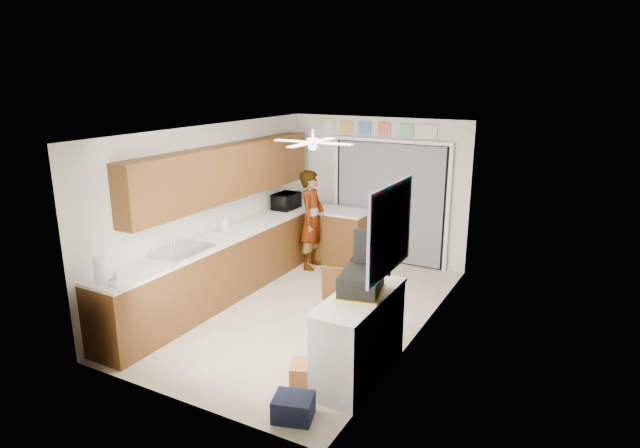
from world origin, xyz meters
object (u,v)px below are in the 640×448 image
at_px(suitcase, 361,282).
at_px(dog, 358,267).
at_px(microwave, 286,201).
at_px(cup, 113,282).
at_px(cardboard_box, 311,375).
at_px(soap_bottle, 225,223).
at_px(navy_crate, 293,408).
at_px(paper_towel_roll, 100,270).
at_px(man, 312,220).

height_order(suitcase, dog, suitcase).
bearing_deg(microwave, cup, -178.26).
bearing_deg(cup, cardboard_box, 15.67).
distance_m(soap_bottle, navy_crate, 3.48).
bearing_deg(navy_crate, paper_towel_roll, -178.84).
distance_m(soap_bottle, man, 1.66).
relative_size(paper_towel_roll, dog, 0.51).
bearing_deg(microwave, soap_bottle, 177.32).
relative_size(navy_crate, dog, 0.64).
distance_m(soap_bottle, suitcase, 2.94).
distance_m(microwave, soap_bottle, 1.63).
bearing_deg(navy_crate, soap_bottle, 138.37).
height_order(cup, dog, cup).
bearing_deg(man, navy_crate, -161.36).
xyz_separation_m(microwave, paper_towel_roll, (-0.01, -3.90, 0.01)).
relative_size(microwave, soap_bottle, 1.87).
distance_m(soap_bottle, cardboard_box, 3.06).
bearing_deg(microwave, cardboard_box, -145.68).
height_order(microwave, navy_crate, microwave).
bearing_deg(microwave, paper_towel_roll, 178.84).
bearing_deg(navy_crate, dog, 104.86).
bearing_deg(suitcase, microwave, 122.07).
xyz_separation_m(soap_bottle, cardboard_box, (2.38, -1.67, -0.94)).
relative_size(microwave, man, 0.30).
relative_size(cardboard_box, dog, 0.73).
bearing_deg(cardboard_box, dog, 105.44).
bearing_deg(man, dog, -109.31).
bearing_deg(dog, cup, -122.01).
bearing_deg(cardboard_box, navy_crate, -78.40).
bearing_deg(dog, navy_crate, -87.10).
relative_size(microwave, dog, 0.85).
height_order(suitcase, cardboard_box, suitcase).
relative_size(suitcase, dog, 0.93).
bearing_deg(soap_bottle, dog, 40.83).
xyz_separation_m(cup, suitcase, (2.47, 1.12, 0.07)).
distance_m(cup, man, 3.82).
distance_m(cup, navy_crate, 2.43).
xyz_separation_m(cup, paper_towel_roll, (-0.20, 0.00, 0.10)).
bearing_deg(suitcase, dog, 103.15).
bearing_deg(paper_towel_roll, man, 81.45).
xyz_separation_m(navy_crate, man, (-1.89, 3.75, 0.72)).
xyz_separation_m(paper_towel_roll, man, (0.57, 3.80, -0.25)).
bearing_deg(navy_crate, cup, -178.73).
bearing_deg(cardboard_box, man, 119.05).
bearing_deg(microwave, suitcase, -137.28).
bearing_deg(cardboard_box, cup, -164.33).
xyz_separation_m(cup, man, (0.37, 3.80, -0.14)).
distance_m(microwave, suitcase, 3.84).
distance_m(cup, paper_towel_roll, 0.22).
bearing_deg(paper_towel_roll, soap_bottle, 90.95).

